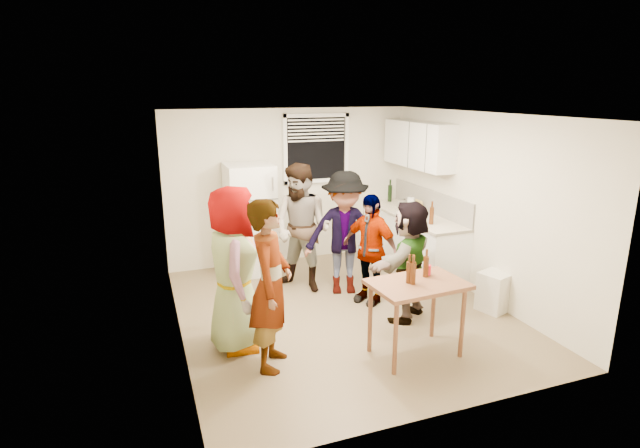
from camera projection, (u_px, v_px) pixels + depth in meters
name	position (u px, v px, depth m)	size (l,w,h in m)	color
room	(342.00, 312.00, 6.44)	(4.00, 4.50, 2.50)	beige
window	(316.00, 149.00, 8.11)	(1.12, 0.10, 1.06)	white
refrigerator	(250.00, 219.00, 7.67)	(0.70, 0.70, 1.70)	white
counter_lower	(413.00, 242.00, 7.93)	(0.60, 2.20, 0.86)	white
countertop	(414.00, 215.00, 7.82)	(0.64, 2.22, 0.04)	beige
backsplash	(431.00, 201.00, 7.86)	(0.03, 2.20, 0.36)	beige
upper_cabinets	(418.00, 145.00, 7.76)	(0.34, 1.60, 0.70)	white
kettle	(404.00, 211.00, 8.01)	(0.25, 0.21, 0.21)	silver
paper_towel	(410.00, 212.00, 7.88)	(0.11, 0.11, 0.24)	white
wine_bottle	(390.00, 201.00, 8.66)	(0.07, 0.07, 0.29)	black
beer_bottle_counter	(431.00, 224.00, 7.20)	(0.07, 0.07, 0.25)	#47230C
blue_cup	(422.00, 224.00, 7.22)	(0.09, 0.09, 0.12)	blue
picture_frame	(419.00, 205.00, 8.06)	(0.02, 0.19, 0.16)	#DDBA5B
trash_bin	(494.00, 292.00, 6.44)	(0.35, 0.35, 0.51)	beige
serving_table	(414.00, 354.00, 5.43)	(0.99, 0.66, 0.83)	brown
beer_bottle_table	(412.00, 284.00, 5.17)	(0.06, 0.06, 0.23)	#47230C
red_cup	(427.00, 275.00, 5.43)	(0.08, 0.08, 0.11)	red
guest_grey	(237.00, 346.00, 5.59)	(0.89, 1.82, 0.58)	#9B9B9B
guest_stripe	(273.00, 364.00, 5.22)	(0.65, 1.77, 0.42)	#141933
guest_back_left	(302.00, 289.00, 7.20)	(0.88, 1.81, 0.69)	brown
guest_back_right	(344.00, 291.00, 7.10)	(1.12, 1.73, 0.64)	#3E3D42
guest_black	(368.00, 301.00, 6.78)	(0.87, 1.49, 0.36)	black
guest_orange	(406.00, 317.00, 6.31)	(1.40, 1.51, 0.44)	#B8783D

